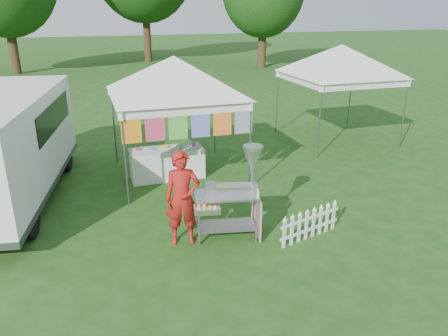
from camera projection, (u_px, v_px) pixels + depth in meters
name	position (u px, v px, depth m)	size (l,w,h in m)	color
ground	(218.00, 239.00, 8.19)	(120.00, 120.00, 0.00)	#194915
canopy_main	(174.00, 56.00, 10.26)	(4.24, 4.24, 3.45)	#59595E
canopy_right	(342.00, 45.00, 13.18)	(4.24, 4.24, 3.45)	#59595E
donut_cart	(237.00, 186.00, 7.91)	(1.40, 0.87, 1.77)	gray
vendor	(182.00, 198.00, 7.79)	(0.64, 0.42, 1.76)	#A11913
picket_fence	(310.00, 224.00, 8.12)	(1.39, 0.42, 0.56)	white
display_table	(167.00, 163.00, 10.97)	(1.80, 0.70, 0.76)	white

